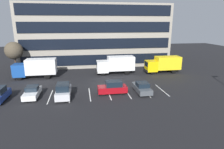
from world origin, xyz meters
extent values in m
plane|color=black|center=(0.00, 0.00, 0.00)|extent=(120.00, 120.00, 0.00)
cube|color=gray|center=(0.00, 18.00, 7.20)|extent=(34.76, 10.81, 14.40)
cube|color=black|center=(0.00, 12.54, 1.98)|extent=(33.37, 0.16, 2.30)
cube|color=black|center=(0.00, 12.54, 5.58)|extent=(33.37, 0.16, 2.30)
cube|color=black|center=(0.00, 12.54, 9.18)|extent=(33.37, 0.16, 2.30)
cube|color=black|center=(0.00, 12.54, 12.78)|extent=(33.37, 0.16, 2.30)
cube|color=silver|center=(-8.40, -3.87, 0.00)|extent=(0.14, 5.40, 0.01)
cube|color=silver|center=(-5.60, -3.87, 0.00)|extent=(0.14, 5.40, 0.01)
cube|color=silver|center=(-2.80, -3.87, 0.00)|extent=(0.14, 5.40, 0.01)
cube|color=silver|center=(0.00, -3.87, 0.00)|extent=(0.14, 5.40, 0.01)
cube|color=silver|center=(2.80, -3.87, 0.00)|extent=(0.14, 5.40, 0.01)
cube|color=silver|center=(5.60, -3.87, 0.00)|extent=(0.14, 5.40, 0.01)
cube|color=silver|center=(8.40, -3.87, 0.00)|extent=(0.14, 5.40, 0.01)
cube|color=#194799|center=(-15.11, 6.37, 1.66)|extent=(2.28, 2.48, 2.28)
cube|color=black|center=(-16.22, 6.37, 2.11)|extent=(0.06, 2.09, 1.00)
cube|color=white|center=(-11.28, 6.37, 2.23)|extent=(5.38, 2.59, 2.79)
cube|color=black|center=(-16.30, 6.37, 0.67)|extent=(0.21, 2.48, 0.41)
cylinder|color=black|center=(-15.11, 5.30, 0.52)|extent=(1.03, 0.31, 1.03)
cylinder|color=black|center=(-15.11, 7.44, 0.52)|extent=(1.03, 0.31, 1.03)
cylinder|color=black|center=(-10.20, 5.30, 0.52)|extent=(1.03, 0.31, 1.03)
cylinder|color=black|center=(-10.20, 7.44, 0.52)|extent=(1.03, 0.31, 1.03)
cube|color=white|center=(0.30, 6.96, 1.63)|extent=(2.25, 2.45, 2.25)
cube|color=black|center=(-0.80, 6.96, 2.08)|extent=(0.06, 2.06, 0.99)
cube|color=white|center=(4.08, 6.96, 2.19)|extent=(5.31, 2.55, 2.76)
cube|color=black|center=(-0.87, 6.96, 0.66)|extent=(0.20, 2.45, 0.41)
cylinder|color=black|center=(0.30, 5.91, 0.51)|extent=(1.02, 0.31, 1.02)
cylinder|color=black|center=(0.30, 8.02, 0.51)|extent=(1.02, 0.31, 1.02)
cylinder|color=black|center=(5.14, 5.91, 0.51)|extent=(1.02, 0.31, 1.02)
cylinder|color=black|center=(5.14, 8.02, 0.51)|extent=(1.02, 0.31, 1.02)
cube|color=yellow|center=(10.31, 6.26, 1.55)|extent=(2.13, 2.32, 2.13)
cube|color=black|center=(9.26, 6.26, 1.98)|extent=(0.06, 1.95, 0.94)
cube|color=yellow|center=(13.89, 6.26, 2.08)|extent=(5.04, 2.42, 2.62)
cube|color=black|center=(9.20, 6.26, 0.63)|extent=(0.19, 2.32, 0.39)
cylinder|color=black|center=(10.31, 5.27, 0.48)|extent=(0.97, 0.29, 0.97)
cylinder|color=black|center=(10.31, 7.26, 0.48)|extent=(0.97, 0.29, 0.97)
cylinder|color=black|center=(14.90, 5.27, 0.48)|extent=(0.97, 0.29, 0.97)
cylinder|color=black|center=(14.90, 7.26, 0.48)|extent=(0.97, 0.29, 0.97)
cube|color=#474C51|center=(4.97, -4.26, 0.62)|extent=(1.89, 4.51, 0.73)
cube|color=black|center=(4.97, -4.48, 1.30)|extent=(1.66, 1.89, 0.63)
cylinder|color=black|center=(4.15, -2.81, 0.31)|extent=(0.23, 0.63, 0.63)
cylinder|color=black|center=(5.79, -2.81, 0.31)|extent=(0.23, 0.63, 0.63)
cylinder|color=black|center=(4.15, -5.70, 0.31)|extent=(0.23, 0.63, 0.63)
cylinder|color=black|center=(5.79, -5.70, 0.31)|extent=(0.23, 0.63, 0.63)
cylinder|color=black|center=(-14.08, -2.92, 0.31)|extent=(0.20, 0.63, 0.63)
cylinder|color=black|center=(-14.08, -5.65, 0.31)|extent=(0.20, 0.63, 0.63)
cube|color=white|center=(-10.79, -3.65, 0.59)|extent=(1.81, 4.33, 0.71)
cube|color=black|center=(-10.79, -3.43, 1.25)|extent=(1.60, 1.82, 0.60)
cylinder|color=black|center=(-10.00, -5.04, 0.30)|extent=(0.22, 0.60, 0.60)
cylinder|color=black|center=(-11.57, -5.04, 0.30)|extent=(0.22, 0.60, 0.60)
cylinder|color=black|center=(-10.00, -2.26, 0.30)|extent=(0.22, 0.60, 0.60)
cylinder|color=black|center=(-11.57, -2.26, 0.30)|extent=(0.22, 0.60, 0.60)
cube|color=silver|center=(-6.44, -4.43, 0.75)|extent=(1.93, 4.54, 0.94)
cube|color=black|center=(-6.44, -4.66, 1.63)|extent=(1.69, 2.50, 0.84)
cylinder|color=black|center=(-7.29, -2.98, 0.34)|extent=(0.22, 0.67, 0.67)
cylinder|color=black|center=(-5.60, -2.98, 0.34)|extent=(0.22, 0.67, 0.67)
cylinder|color=black|center=(-7.29, -5.89, 0.34)|extent=(0.22, 0.67, 0.67)
cylinder|color=black|center=(-5.60, -5.89, 0.34)|extent=(0.22, 0.67, 0.67)
cube|color=maroon|center=(0.51, -4.05, 0.70)|extent=(4.25, 1.80, 0.88)
cube|color=black|center=(0.73, -4.05, 1.53)|extent=(2.34, 1.58, 0.78)
cylinder|color=black|center=(-0.85, -4.84, 0.31)|extent=(0.63, 0.20, 0.63)
cylinder|color=black|center=(-0.85, -3.27, 0.31)|extent=(0.63, 0.20, 0.63)
cylinder|color=black|center=(1.87, -4.84, 0.31)|extent=(0.63, 0.20, 0.63)
cylinder|color=black|center=(1.87, -3.27, 0.31)|extent=(0.63, 0.20, 0.63)
cylinder|color=#473323|center=(-17.00, 10.25, 1.71)|extent=(0.28, 0.28, 3.41)
sphere|color=#4C4233|center=(-17.00, 10.25, 4.78)|extent=(3.48, 3.48, 3.48)
camera|label=1|loc=(-3.78, -30.12, 10.12)|focal=30.49mm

